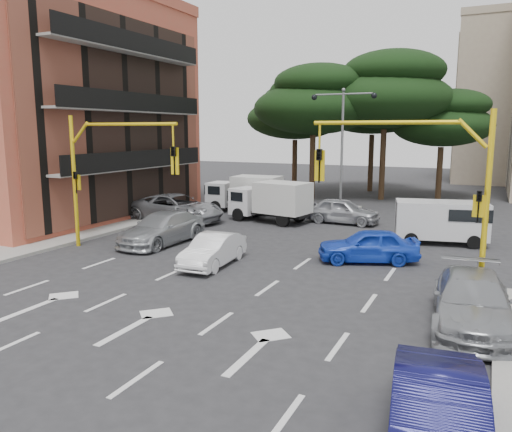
{
  "coord_description": "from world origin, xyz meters",
  "views": [
    {
      "loc": [
        8.68,
        -15.02,
        5.37
      ],
      "look_at": [
        -0.62,
        4.61,
        1.6
      ],
      "focal_mm": 35.0,
      "sensor_mm": 36.0,
      "label": 1
    }
  ],
  "objects_px": {
    "car_blue_compact": "(368,245)",
    "car_silver_parked": "(472,301)",
    "street_lamp_center": "(342,129)",
    "car_white_hatch": "(213,250)",
    "car_silver_wagon": "(162,228)",
    "car_navy_parked": "(438,419)",
    "car_silver_cross_a": "(176,208)",
    "box_truck_a": "(244,194)",
    "box_truck_b": "(270,202)",
    "van_white": "(441,222)",
    "signal_mast_right": "(428,176)",
    "signal_mast_left": "(104,164)",
    "car_silver_cross_b": "(342,211)"
  },
  "relations": [
    {
      "from": "car_silver_parked",
      "to": "signal_mast_right",
      "type": "bearing_deg",
      "value": 117.13
    },
    {
      "from": "car_blue_compact",
      "to": "car_navy_parked",
      "type": "distance_m",
      "value": 12.54
    },
    {
      "from": "van_white",
      "to": "box_truck_b",
      "type": "height_order",
      "value": "box_truck_b"
    },
    {
      "from": "car_silver_cross_a",
      "to": "car_navy_parked",
      "type": "bearing_deg",
      "value": -131.09
    },
    {
      "from": "car_blue_compact",
      "to": "box_truck_b",
      "type": "xyz_separation_m",
      "value": [
        -7.28,
        6.57,
        0.51
      ]
    },
    {
      "from": "car_blue_compact",
      "to": "car_silver_cross_b",
      "type": "height_order",
      "value": "car_silver_cross_b"
    },
    {
      "from": "van_white",
      "to": "box_truck_b",
      "type": "distance_m",
      "value": 9.77
    },
    {
      "from": "car_silver_wagon",
      "to": "box_truck_b",
      "type": "xyz_separation_m",
      "value": [
        2.35,
        7.4,
        0.46
      ]
    },
    {
      "from": "street_lamp_center",
      "to": "box_truck_b",
      "type": "distance_m",
      "value": 6.85
    },
    {
      "from": "van_white",
      "to": "box_truck_a",
      "type": "bearing_deg",
      "value": -121.1
    },
    {
      "from": "car_blue_compact",
      "to": "car_silver_parked",
      "type": "height_order",
      "value": "car_silver_parked"
    },
    {
      "from": "car_silver_cross_b",
      "to": "box_truck_a",
      "type": "height_order",
      "value": "box_truck_a"
    },
    {
      "from": "car_silver_wagon",
      "to": "van_white",
      "type": "height_order",
      "value": "van_white"
    },
    {
      "from": "car_silver_parked",
      "to": "van_white",
      "type": "distance_m",
      "value": 10.61
    },
    {
      "from": "car_silver_parked",
      "to": "box_truck_a",
      "type": "bearing_deg",
      "value": 129.71
    },
    {
      "from": "street_lamp_center",
      "to": "car_silver_parked",
      "type": "distance_m",
      "value": 19.26
    },
    {
      "from": "signal_mast_left",
      "to": "box_truck_b",
      "type": "distance_m",
      "value": 10.6
    },
    {
      "from": "van_white",
      "to": "signal_mast_right",
      "type": "bearing_deg",
      "value": -11.45
    },
    {
      "from": "car_silver_cross_b",
      "to": "car_navy_parked",
      "type": "height_order",
      "value": "car_silver_cross_b"
    },
    {
      "from": "car_silver_cross_a",
      "to": "box_truck_a",
      "type": "relative_size",
      "value": 1.19
    },
    {
      "from": "street_lamp_center",
      "to": "van_white",
      "type": "xyz_separation_m",
      "value": [
        6.65,
        -6.2,
        -4.4
      ]
    },
    {
      "from": "signal_mast_left",
      "to": "car_silver_cross_a",
      "type": "height_order",
      "value": "signal_mast_left"
    },
    {
      "from": "signal_mast_right",
      "to": "box_truck_a",
      "type": "height_order",
      "value": "signal_mast_right"
    },
    {
      "from": "signal_mast_right",
      "to": "car_silver_cross_b",
      "type": "xyz_separation_m",
      "value": [
        -5.8,
        10.89,
        -3.15
      ]
    },
    {
      "from": "signal_mast_right",
      "to": "car_silver_wagon",
      "type": "xyz_separation_m",
      "value": [
        -12.12,
        2.11,
        -3.14
      ]
    },
    {
      "from": "car_silver_cross_a",
      "to": "van_white",
      "type": "bearing_deg",
      "value": -83.74
    },
    {
      "from": "car_white_hatch",
      "to": "car_silver_wagon",
      "type": "height_order",
      "value": "car_silver_wagon"
    },
    {
      "from": "box_truck_b",
      "to": "car_silver_parked",
      "type": "bearing_deg",
      "value": -126.64
    },
    {
      "from": "street_lamp_center",
      "to": "car_navy_parked",
      "type": "height_order",
      "value": "street_lamp_center"
    },
    {
      "from": "car_navy_parked",
      "to": "van_white",
      "type": "relative_size",
      "value": 1.04
    },
    {
      "from": "signal_mast_right",
      "to": "car_silver_cross_a",
      "type": "bearing_deg",
      "value": 153.96
    },
    {
      "from": "signal_mast_right",
      "to": "car_silver_cross_a",
      "type": "relative_size",
      "value": 1.03
    },
    {
      "from": "car_blue_compact",
      "to": "signal_mast_left",
      "type": "bearing_deg",
      "value": -96.94
    },
    {
      "from": "street_lamp_center",
      "to": "car_silver_cross_b",
      "type": "xyz_separation_m",
      "value": [
        1.0,
        -3.12,
        -4.7
      ]
    },
    {
      "from": "van_white",
      "to": "box_truck_a",
      "type": "xyz_separation_m",
      "value": [
        -12.55,
        4.2,
        0.17
      ]
    },
    {
      "from": "car_silver_wagon",
      "to": "car_navy_parked",
      "type": "height_order",
      "value": "car_silver_wagon"
    },
    {
      "from": "van_white",
      "to": "car_silver_parked",
      "type": "bearing_deg",
      "value": -2.84
    },
    {
      "from": "signal_mast_right",
      "to": "car_silver_wagon",
      "type": "relative_size",
      "value": 1.17
    },
    {
      "from": "car_silver_cross_a",
      "to": "car_silver_cross_b",
      "type": "xyz_separation_m",
      "value": [
        9.0,
        3.65,
        -0.08
      ]
    },
    {
      "from": "car_white_hatch",
      "to": "car_silver_wagon",
      "type": "distance_m",
      "value": 4.78
    },
    {
      "from": "van_white",
      "to": "street_lamp_center",
      "type": "bearing_deg",
      "value": -145.6
    },
    {
      "from": "car_navy_parked",
      "to": "box_truck_b",
      "type": "relative_size",
      "value": 0.88
    },
    {
      "from": "street_lamp_center",
      "to": "car_white_hatch",
      "type": "distance_m",
      "value": 15.09
    },
    {
      "from": "signal_mast_right",
      "to": "car_blue_compact",
      "type": "height_order",
      "value": "signal_mast_right"
    },
    {
      "from": "signal_mast_right",
      "to": "signal_mast_left",
      "type": "bearing_deg",
      "value": 180.0
    },
    {
      "from": "car_blue_compact",
      "to": "car_silver_cross_a",
      "type": "distance_m",
      "value": 13.04
    },
    {
      "from": "car_navy_parked",
      "to": "signal_mast_left",
      "type": "bearing_deg",
      "value": 141.76
    },
    {
      "from": "street_lamp_center",
      "to": "car_white_hatch",
      "type": "bearing_deg",
      "value": -94.64
    },
    {
      "from": "car_silver_wagon",
      "to": "car_navy_parked",
      "type": "distance_m",
      "value": 17.47
    },
    {
      "from": "car_navy_parked",
      "to": "box_truck_b",
      "type": "height_order",
      "value": "box_truck_b"
    }
  ]
}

